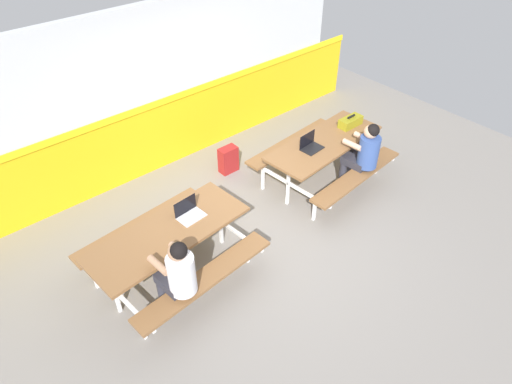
{
  "coord_description": "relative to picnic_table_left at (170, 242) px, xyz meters",
  "views": [
    {
      "loc": [
        -3.14,
        -3.49,
        4.44
      ],
      "look_at": [
        0.0,
        0.16,
        0.55
      ],
      "focal_mm": 32.02,
      "sensor_mm": 36.0,
      "label": 1
    }
  ],
  "objects": [
    {
      "name": "laptop_silver",
      "position": [
        0.35,
        0.07,
        0.21
      ],
      "size": [
        0.34,
        0.25,
        0.22
      ],
      "color": "silver",
      "rests_on": "picnic_table_left"
    },
    {
      "name": "toolbox_grey",
      "position": [
        3.47,
        0.19,
        0.24
      ],
      "size": [
        0.4,
        0.18,
        0.18
      ],
      "color": "olive",
      "rests_on": "picnic_table_right"
    },
    {
      "name": "picnic_table_left",
      "position": [
        0.0,
        0.0,
        0.0
      ],
      "size": [
        2.01,
        1.7,
        0.74
      ],
      "color": "brown",
      "rests_on": "ground"
    },
    {
      "name": "student_further",
      "position": [
        3.09,
        -0.4,
        0.13
      ],
      "size": [
        0.38,
        0.53,
        1.21
      ],
      "color": "#2D2D38",
      "rests_on": "ground"
    },
    {
      "name": "ground_plane",
      "position": [
        1.41,
        -0.1,
        -0.59
      ],
      "size": [
        10.0,
        10.0,
        0.02
      ],
      "primitive_type": "cube",
      "color": "gray"
    },
    {
      "name": "laptop_dark",
      "position": [
        2.53,
        0.15,
        0.21
      ],
      "size": [
        0.34,
        0.25,
        0.22
      ],
      "color": "black",
      "rests_on": "picnic_table_right"
    },
    {
      "name": "student_nearer",
      "position": [
        -0.25,
        -0.58,
        0.13
      ],
      "size": [
        0.38,
        0.53,
        1.21
      ],
      "color": "#2D2D38",
      "rests_on": "ground"
    },
    {
      "name": "picnic_table_right",
      "position": [
        2.83,
        0.14,
        0.0
      ],
      "size": [
        2.01,
        1.7,
        0.74
      ],
      "color": "brown",
      "rests_on": "ground"
    },
    {
      "name": "accent_backdrop",
      "position": [
        1.41,
        2.17,
        0.67
      ],
      "size": [
        8.0,
        0.14,
        2.6
      ],
      "color": "yellow",
      "rests_on": "ground"
    },
    {
      "name": "backpack_dark",
      "position": [
        1.88,
        1.31,
        -0.36
      ],
      "size": [
        0.3,
        0.22,
        0.44
      ],
      "color": "maroon",
      "rests_on": "ground"
    }
  ]
}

